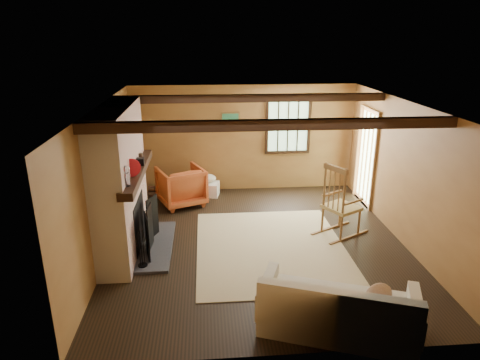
{
  "coord_description": "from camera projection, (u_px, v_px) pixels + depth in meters",
  "views": [
    {
      "loc": [
        -0.86,
        -6.64,
        3.47
      ],
      "look_at": [
        -0.28,
        0.4,
        1.03
      ],
      "focal_mm": 32.0,
      "sensor_mm": 36.0,
      "label": 1
    }
  ],
  "objects": [
    {
      "name": "armchair",
      "position": [
        181.0,
        186.0,
        8.99
      ],
      "size": [
        1.15,
        1.17,
        0.82
      ],
      "primitive_type": "imported",
      "rotation": [
        0.0,
        0.0,
        -2.75
      ],
      "color": "#BF6026",
      "rests_on": "ground"
    },
    {
      "name": "ground",
      "position": [
        258.0,
        243.0,
        7.45
      ],
      "size": [
        5.5,
        5.5,
        0.0
      ],
      "primitive_type": "plane",
      "color": "black",
      "rests_on": "ground"
    },
    {
      "name": "basket_pillow",
      "position": [
        207.0,
        179.0,
        9.49
      ],
      "size": [
        0.43,
        0.36,
        0.2
      ],
      "primitive_type": "ellipsoid",
      "rotation": [
        0.0,
        0.0,
        -0.13
      ],
      "color": "beige",
      "rests_on": "laundry_basket"
    },
    {
      "name": "firewood_pile",
      "position": [
        164.0,
        191.0,
        9.54
      ],
      "size": [
        0.68,
        0.12,
        0.25
      ],
      "color": "#502F22",
      "rests_on": "ground"
    },
    {
      "name": "laundry_basket",
      "position": [
        207.0,
        189.0,
        9.57
      ],
      "size": [
        0.56,
        0.47,
        0.3
      ],
      "primitive_type": "cube",
      "rotation": [
        0.0,
        0.0,
        -0.19
      ],
      "color": "white",
      "rests_on": "ground"
    },
    {
      "name": "rocking_chair",
      "position": [
        340.0,
        205.0,
        7.58
      ],
      "size": [
        1.09,
        0.91,
        1.34
      ],
      "rotation": [
        0.0,
        0.0,
        2.09
      ],
      "color": "tan",
      "rests_on": "ground"
    },
    {
      "name": "fireplace",
      "position": [
        122.0,
        187.0,
        6.92
      ],
      "size": [
        1.02,
        2.3,
        2.4
      ],
      "color": "#98433A",
      "rests_on": "ground"
    },
    {
      "name": "room_envelope",
      "position": [
        270.0,
        148.0,
        7.18
      ],
      "size": [
        5.02,
        5.52,
        2.44
      ],
      "color": "olive",
      "rests_on": "ground"
    },
    {
      "name": "sofa",
      "position": [
        338.0,
        313.0,
        5.15
      ],
      "size": [
        2.04,
        1.42,
        0.76
      ],
      "rotation": [
        0.0,
        0.0,
        -0.35
      ],
      "color": "beige",
      "rests_on": "ground"
    },
    {
      "name": "rug",
      "position": [
        271.0,
        247.0,
        7.28
      ],
      "size": [
        2.5,
        3.0,
        0.01
      ],
      "primitive_type": "cube",
      "color": "tan",
      "rests_on": "ground"
    }
  ]
}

